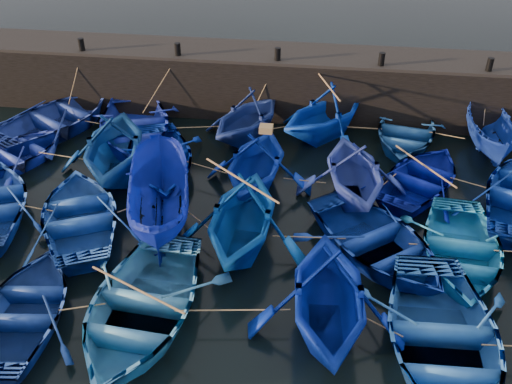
# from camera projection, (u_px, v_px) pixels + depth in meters

# --- Properties ---
(ground) EXTENTS (120.00, 120.00, 0.00)m
(ground) POSITION_uv_depth(u_px,v_px,m) (241.00, 276.00, 16.02)
(ground) COLOR black
(ground) RESTS_ON ground
(quay_wall) EXTENTS (26.00, 2.50, 2.50)m
(quay_wall) POSITION_uv_depth(u_px,v_px,m) (279.00, 83.00, 23.87)
(quay_wall) COLOR black
(quay_wall) RESTS_ON ground
(quay_top) EXTENTS (26.00, 2.50, 0.12)m
(quay_top) POSITION_uv_depth(u_px,v_px,m) (280.00, 53.00, 23.13)
(quay_top) COLOR black
(quay_top) RESTS_ON quay_wall
(bollard_0) EXTENTS (0.24, 0.24, 0.50)m
(bollard_0) POSITION_uv_depth(u_px,v_px,m) (81.00, 44.00, 23.09)
(bollard_0) COLOR black
(bollard_0) RESTS_ON quay_top
(bollard_1) EXTENTS (0.24, 0.24, 0.50)m
(bollard_1) POSITION_uv_depth(u_px,v_px,m) (178.00, 49.00, 22.65)
(bollard_1) COLOR black
(bollard_1) RESTS_ON quay_top
(bollard_2) EXTENTS (0.24, 0.24, 0.50)m
(bollard_2) POSITION_uv_depth(u_px,v_px,m) (278.00, 54.00, 22.22)
(bollard_2) COLOR black
(bollard_2) RESTS_ON quay_top
(bollard_3) EXTENTS (0.24, 0.24, 0.50)m
(bollard_3) POSITION_uv_depth(u_px,v_px,m) (382.00, 59.00, 21.78)
(bollard_3) COLOR black
(bollard_3) RESTS_ON quay_top
(bollard_4) EXTENTS (0.24, 0.24, 0.50)m
(bollard_4) POSITION_uv_depth(u_px,v_px,m) (490.00, 64.00, 21.35)
(bollard_4) COLOR black
(bollard_4) RESTS_ON quay_top
(boat_0) EXTENTS (6.07, 6.67, 1.13)m
(boat_0) POSITION_uv_depth(u_px,v_px,m) (56.00, 118.00, 22.76)
(boat_0) COLOR navy
(boat_0) RESTS_ON ground
(boat_1) EXTENTS (5.71, 6.75, 1.19)m
(boat_1) POSITION_uv_depth(u_px,v_px,m) (133.00, 126.00, 22.13)
(boat_1) COLOR #152699
(boat_1) RESTS_ON ground
(boat_2) EXTENTS (4.89, 5.14, 2.11)m
(boat_2) POSITION_uv_depth(u_px,v_px,m) (247.00, 116.00, 21.83)
(boat_2) COLOR navy
(boat_2) RESTS_ON ground
(boat_3) EXTENTS (5.60, 5.64, 2.25)m
(boat_3) POSITION_uv_depth(u_px,v_px,m) (325.00, 112.00, 21.95)
(boat_3) COLOR #0635CB
(boat_3) RESTS_ON ground
(boat_4) EXTENTS (4.12, 5.19, 0.97)m
(boat_4) POSITION_uv_depth(u_px,v_px,m) (405.00, 132.00, 21.97)
(boat_4) COLOR navy
(boat_4) RESTS_ON ground
(boat_5) EXTENTS (1.66, 4.20, 1.61)m
(boat_5) POSITION_uv_depth(u_px,v_px,m) (491.00, 134.00, 21.16)
(boat_5) COLOR navy
(boat_5) RESTS_ON ground
(boat_6) EXTENTS (4.82, 5.27, 0.89)m
(boat_6) POSITION_uv_depth(u_px,v_px,m) (16.00, 153.00, 20.73)
(boat_6) COLOR #273CB9
(boat_6) RESTS_ON ground
(boat_7) EXTENTS (4.95, 5.49, 2.54)m
(boat_7) POSITION_uv_depth(u_px,v_px,m) (114.00, 145.00, 19.59)
(boat_7) COLOR navy
(boat_7) RESTS_ON ground
(boat_8) EXTENTS (5.13, 5.96, 1.04)m
(boat_8) POSITION_uv_depth(u_px,v_px,m) (159.00, 159.00, 20.23)
(boat_8) COLOR #0626A2
(boat_8) RESTS_ON ground
(boat_9) EXTENTS (4.23, 4.75, 2.27)m
(boat_9) POSITION_uv_depth(u_px,v_px,m) (257.00, 161.00, 18.93)
(boat_9) COLOR #062293
(boat_9) RESTS_ON ground
(boat_10) EXTENTS (4.47, 4.95, 2.28)m
(boat_10) POSITION_uv_depth(u_px,v_px,m) (355.00, 170.00, 18.49)
(boat_10) COLOR #2A3E9D
(boat_10) RESTS_ON ground
(boat_11) EXTENTS (4.93, 5.40, 0.92)m
(boat_11) POSITION_uv_depth(u_px,v_px,m) (422.00, 178.00, 19.35)
(boat_11) COLOR #030F87
(boat_11) RESTS_ON ground
(boat_14) EXTENTS (5.26, 5.95, 1.02)m
(boat_14) POSITION_uv_depth(u_px,v_px,m) (81.00, 214.00, 17.56)
(boat_14) COLOR #1B48A0
(boat_14) RESTS_ON ground
(boat_15) EXTENTS (3.03, 5.31, 1.93)m
(boat_15) POSITION_uv_depth(u_px,v_px,m) (158.00, 198.00, 17.47)
(boat_15) COLOR navy
(boat_15) RESTS_ON ground
(boat_16) EXTENTS (4.18, 4.77, 2.41)m
(boat_16) POSITION_uv_depth(u_px,v_px,m) (242.00, 216.00, 16.36)
(boat_16) COLOR #0543A1
(boat_16) RESTS_ON ground
(boat_17) EXTENTS (6.02, 6.25, 1.06)m
(boat_17) POSITION_uv_depth(u_px,v_px,m) (377.00, 242.00, 16.45)
(boat_17) COLOR navy
(boat_17) RESTS_ON ground
(boat_18) EXTENTS (3.76, 5.01, 0.99)m
(boat_18) POSITION_uv_depth(u_px,v_px,m) (461.00, 249.00, 16.23)
(boat_18) COLOR #1E7CD3
(boat_18) RESTS_ON ground
(boat_21) EXTENTS (3.64, 4.73, 0.91)m
(boat_21) POSITION_uv_depth(u_px,v_px,m) (25.00, 310.00, 14.36)
(boat_21) COLOR navy
(boat_21) RESTS_ON ground
(boat_22) EXTENTS (4.30, 5.76, 1.14)m
(boat_22) POSITION_uv_depth(u_px,v_px,m) (140.00, 307.00, 14.29)
(boat_22) COLOR #3378BE
(boat_22) RESTS_ON ground
(boat_23) EXTENTS (4.29, 4.87, 2.40)m
(boat_23) POSITION_uv_depth(u_px,v_px,m) (328.00, 294.00, 13.76)
(boat_23) COLOR #031B8C
(boat_23) RESTS_ON ground
(boat_24) EXTENTS (4.27, 5.81, 1.17)m
(boat_24) POSITION_uv_depth(u_px,v_px,m) (442.00, 340.00, 13.39)
(boat_24) COLOR blue
(boat_24) RESTS_ON ground
(wooden_crate) EXTENTS (0.43, 0.38, 0.22)m
(wooden_crate) POSITION_uv_depth(u_px,v_px,m) (266.00, 129.00, 18.19)
(wooden_crate) COLOR olive
(wooden_crate) RESTS_ON boat_9
(mooring_ropes) EXTENTS (17.28, 11.95, 2.10)m
(mooring_ropes) POSITION_uv_depth(u_px,v_px,m) (261.00, 162.00, 19.42)
(mooring_ropes) COLOR tan
(mooring_ropes) RESTS_ON ground
(loose_oars) EXTENTS (9.96, 12.42, 1.55)m
(loose_oars) POSITION_uv_depth(u_px,v_px,m) (297.00, 169.00, 17.49)
(loose_oars) COLOR #99724C
(loose_oars) RESTS_ON ground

